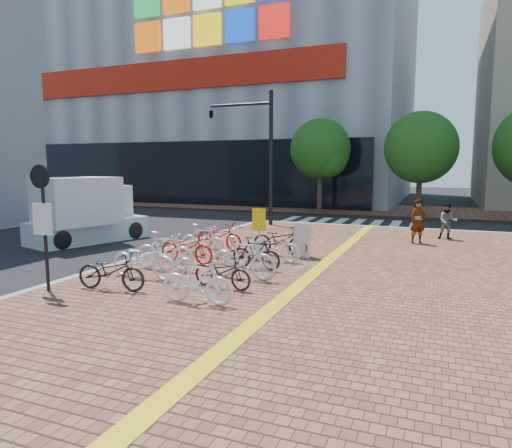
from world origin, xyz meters
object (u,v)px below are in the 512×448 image
at_px(bike_7, 222,271).
at_px(bike_9, 256,253).
at_px(bike_4, 202,240).
at_px(notice_sign, 43,212).
at_px(bike_1, 143,259).
at_px(box_truck, 85,211).
at_px(bike_10, 272,247).
at_px(bike_5, 219,236).
at_px(bike_6, 197,281).
at_px(bike_11, 280,240).
at_px(yellow_sign, 259,224).
at_px(traffic_light_pole, 243,134).
at_px(bike_3, 187,248).
at_px(bike_8, 243,258).
at_px(bike_2, 164,251).
at_px(pedestrian_a, 418,222).
at_px(bike_0, 111,271).
at_px(utility_box, 302,240).
at_px(pedestrian_b, 448,221).

distance_m(bike_7, bike_9, 2.22).
relative_size(bike_4, notice_sign, 0.59).
bearing_deg(bike_1, box_truck, 53.48).
relative_size(bike_1, bike_10, 1.10).
bearing_deg(bike_5, bike_6, -147.87).
relative_size(bike_4, bike_11, 0.90).
distance_m(bike_5, yellow_sign, 2.33).
bearing_deg(traffic_light_pole, bike_5, -72.81).
relative_size(bike_3, bike_8, 0.97).
xyz_separation_m(bike_2, pedestrian_a, (6.56, 7.54, 0.29)).
relative_size(bike_1, bike_7, 1.23).
distance_m(bike_7, bike_11, 4.42).
relative_size(bike_9, box_truck, 0.31).
bearing_deg(pedestrian_a, bike_0, -155.68).
distance_m(bike_0, bike_4, 4.45).
xyz_separation_m(bike_11, yellow_sign, (-0.42, -0.86, 0.61)).
xyz_separation_m(bike_3, box_truck, (-6.41, 2.70, 0.63)).
bearing_deg(bike_4, bike_2, -172.81).
xyz_separation_m(bike_3, bike_5, (-0.10, 2.45, 0.02)).
height_order(bike_1, utility_box, utility_box).
bearing_deg(bike_8, bike_1, 113.28).
relative_size(bike_4, bike_6, 1.07).
xyz_separation_m(bike_0, utility_box, (3.15, 5.60, 0.11)).
bearing_deg(bike_11, notice_sign, 155.17).
bearing_deg(traffic_light_pole, notice_sign, -86.49).
xyz_separation_m(bike_0, bike_3, (0.11, 3.36, 0.02)).
xyz_separation_m(pedestrian_b, notice_sign, (-9.01, -12.03, 1.16)).
bearing_deg(yellow_sign, bike_5, 151.34).
height_order(pedestrian_a, yellow_sign, pedestrian_a).
relative_size(bike_5, bike_7, 1.18).
height_order(bike_1, pedestrian_b, pedestrian_b).
distance_m(bike_6, utility_box, 5.85).
height_order(bike_1, notice_sign, notice_sign).
xyz_separation_m(bike_9, yellow_sign, (-0.44, 1.34, 0.67)).
xyz_separation_m(bike_9, bike_11, (-0.02, 2.20, 0.05)).
relative_size(bike_8, pedestrian_a, 1.11).
height_order(yellow_sign, box_truck, box_truck).
xyz_separation_m(traffic_light_pole, box_truck, (-4.07, -6.95, -3.50)).
distance_m(bike_8, bike_11, 3.39).
bearing_deg(utility_box, box_truck, 177.23).
xyz_separation_m(bike_5, pedestrian_a, (6.54, 4.05, 0.35)).
xyz_separation_m(bike_4, traffic_light_pole, (-2.28, 8.55, 4.07)).
distance_m(bike_0, bike_3, 3.36).
xyz_separation_m(utility_box, yellow_sign, (-1.18, -0.87, 0.57)).
relative_size(bike_4, bike_10, 1.00).
bearing_deg(bike_3, bike_10, -60.62).
xyz_separation_m(bike_8, bike_10, (-0.05, 2.37, -0.10)).
bearing_deg(pedestrian_a, pedestrian_b, 22.30).
bearing_deg(pedestrian_a, bike_10, -159.75).
relative_size(pedestrian_a, notice_sign, 0.56).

